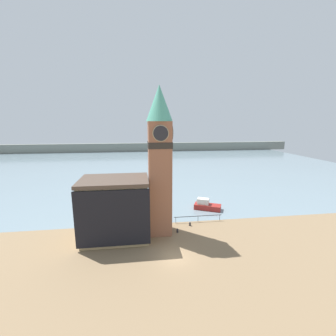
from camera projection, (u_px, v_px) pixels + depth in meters
name	position (u px, v px, depth m)	size (l,w,h in m)	color
ground_plane	(175.00, 258.00, 28.69)	(160.00, 160.00, 0.00)	#846B4C
water	(148.00, 163.00, 96.95)	(160.00, 120.00, 0.00)	gray
far_shoreline	(145.00, 147.00, 135.31)	(180.00, 3.00, 5.00)	gray
pier_railing	(198.00, 217.00, 38.97)	(8.46, 0.08, 1.09)	#232328
clock_tower	(160.00, 158.00, 33.21)	(3.81, 3.81, 22.19)	#935B42
pier_building	(115.00, 209.00, 33.04)	(9.89, 7.23, 9.05)	tan
boat_near	(206.00, 205.00, 44.67)	(5.55, 4.13, 2.15)	maroon
mooring_bollard_near	(190.00, 224.00, 37.59)	(0.35, 0.35, 0.63)	#2D2D33
mooring_bollard_far	(177.00, 230.00, 35.26)	(0.30, 0.30, 0.65)	#2D2D33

